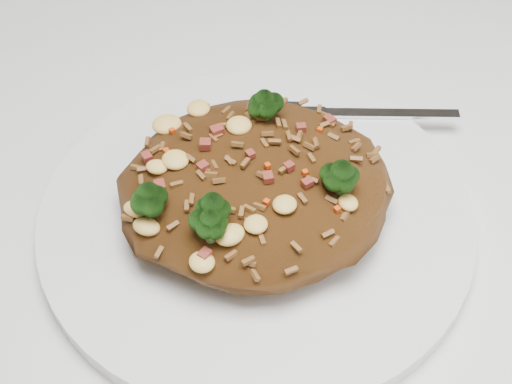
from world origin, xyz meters
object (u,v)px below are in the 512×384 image
Objects in this scene: fried_rice at (255,179)px; dining_table at (124,291)px; fork at (356,113)px; plate at (256,215)px.

dining_table is at bearing 164.75° from fried_rice.
fork reaches higher than dining_table.
fork is (0.18, 0.05, 0.11)m from dining_table.
plate reaches higher than dining_table.
plate is at bearing -14.81° from dining_table.
fried_rice reaches higher than dining_table.
fried_rice is at bearing -15.25° from dining_table.
dining_table is 7.42× the size of fork.
plate is 1.64× the size of fried_rice.
dining_table is at bearing -153.99° from fork.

